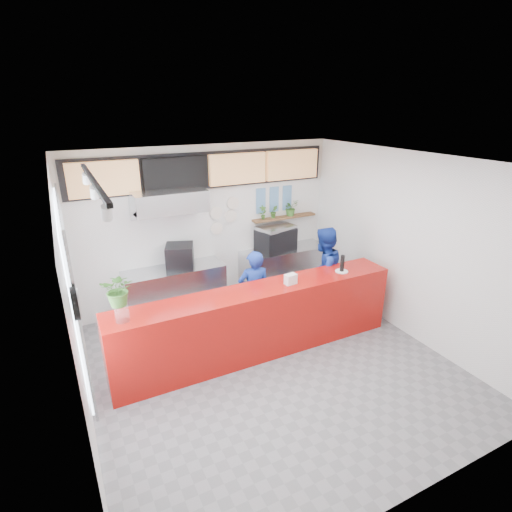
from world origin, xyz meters
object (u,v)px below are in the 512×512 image
object	(u,v)px
staff_center	(254,293)
pepper_mill	(342,263)
staff_right	(323,273)
service_counter	(259,321)
panini_oven	(180,256)
espresso_machine	(276,240)

from	to	relation	value
staff_center	pepper_mill	distance (m)	1.52
staff_right	pepper_mill	size ratio (longest dim) A/B	6.24
service_counter	staff_right	world-z (taller)	staff_right
staff_right	service_counter	bearing A→B (deg)	2.33
panini_oven	staff_right	world-z (taller)	staff_right
panini_oven	staff_center	world-z (taller)	staff_center
staff_center	pepper_mill	bearing A→B (deg)	166.35
service_counter	pepper_mill	distance (m)	1.65
panini_oven	espresso_machine	bearing A→B (deg)	20.12
espresso_machine	staff_right	xyz separation A→B (m)	(0.24, -1.28, -0.28)
espresso_machine	pepper_mill	distance (m)	1.85
staff_right	pepper_mill	bearing A→B (deg)	69.38
staff_center	staff_right	world-z (taller)	staff_right
staff_center	pepper_mill	world-z (taller)	staff_center
service_counter	staff_right	xyz separation A→B (m)	(1.53, 0.52, 0.30)
panini_oven	pepper_mill	size ratio (longest dim) A/B	1.74
staff_right	pepper_mill	distance (m)	0.69
espresso_machine	staff_right	bearing A→B (deg)	-88.68
service_counter	espresso_machine	size ratio (longest dim) A/B	6.31
service_counter	panini_oven	bearing A→B (deg)	110.41
espresso_machine	staff_right	world-z (taller)	staff_right
panini_oven	espresso_machine	world-z (taller)	espresso_machine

